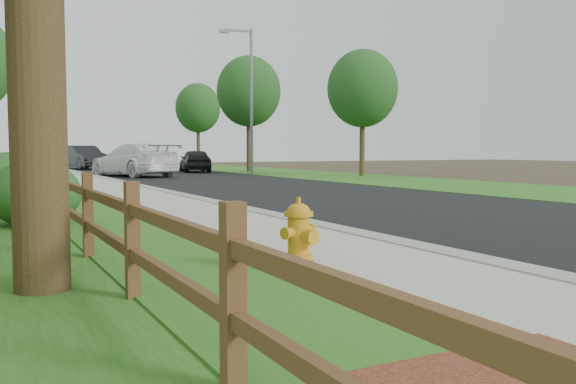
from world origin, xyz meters
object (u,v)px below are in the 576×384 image
fire_hydrant (299,235)px  streetlight (249,92)px  ranch_fence (74,203)px  dark_car_mid (195,160)px  white_suv (134,160)px

fire_hydrant → streetlight: streetlight is taller
fire_hydrant → ranch_fence: bearing=120.4°
dark_car_mid → streetlight: 6.51m
white_suv → streetlight: (6.15, -0.48, 3.64)m
dark_car_mid → fire_hydrant: bearing=84.9°
dark_car_mid → ranch_fence: bearing=79.4°
ranch_fence → streetlight: (12.15, 21.48, 3.87)m
fire_hydrant → streetlight: bearing=67.5°
ranch_fence → fire_hydrant: ranch_fence is taller
streetlight → fire_hydrant: bearing=-112.5°
streetlight → dark_car_mid: bearing=104.8°
dark_car_mid → streetlight: streetlight is taller
ranch_fence → white_suv: 22.77m
fire_hydrant → dark_car_mid: 31.15m
ranch_fence → dark_car_mid: 28.72m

